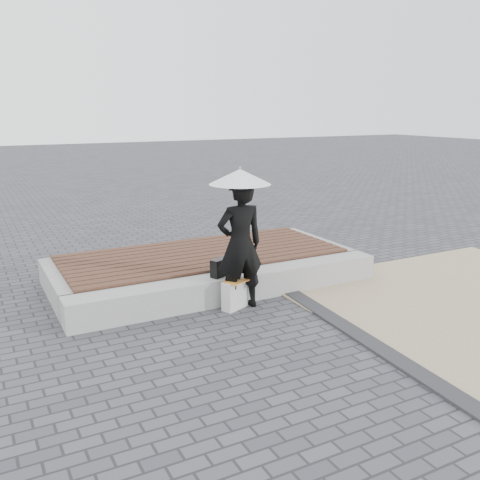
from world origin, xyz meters
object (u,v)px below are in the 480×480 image
seating_ledge (235,286)px  parasol (240,177)px  handbag (222,267)px  canvas_tote (235,294)px  woman (240,245)px

seating_ledge → parasol: parasol is taller
parasol → handbag: (-0.13, 0.33, -1.36)m
parasol → canvas_tote: 1.68m
parasol → woman: bearing=0.0°
seating_ledge → woman: (-0.08, -0.33, 0.73)m
seating_ledge → handbag: handbag is taller
handbag → woman: bearing=-92.6°
seating_ledge → woman: 0.81m
parasol → handbag: bearing=110.9°
seating_ledge → canvas_tote: canvas_tote is taller
handbag → canvas_tote: bearing=-107.9°
seating_ledge → handbag: 0.39m
canvas_tote → woman: bearing=-13.2°
parasol → canvas_tote: (-0.09, -0.02, -1.68)m
seating_ledge → parasol: (-0.08, -0.33, 1.69)m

